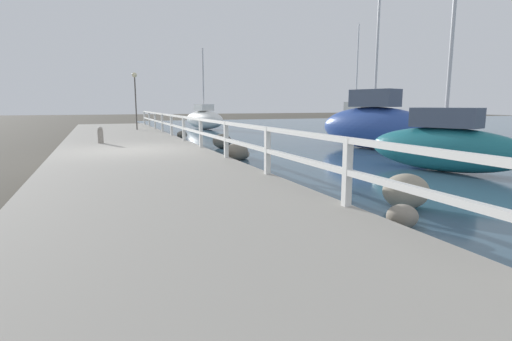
# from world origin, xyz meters

# --- Properties ---
(ground_plane) EXTENTS (120.00, 120.00, 0.00)m
(ground_plane) POSITION_xyz_m (0.00, 0.00, 0.00)
(ground_plane) COLOR #4C473D
(dock_walkway) EXTENTS (4.41, 36.00, 0.29)m
(dock_walkway) POSITION_xyz_m (0.00, 0.00, 0.15)
(dock_walkway) COLOR #9E998E
(dock_walkway) RESTS_ON ground
(railing) EXTENTS (0.10, 32.50, 0.93)m
(railing) POSITION_xyz_m (2.10, 0.00, 0.92)
(railing) COLOR white
(railing) RESTS_ON dock_walkway
(boulder_upstream) EXTENTS (0.50, 0.45, 0.37)m
(boulder_upstream) POSITION_xyz_m (2.90, 7.11, 0.19)
(boulder_upstream) COLOR #666056
(boulder_upstream) RESTS_ON ground
(boulder_downstream) EXTENTS (0.38, 0.34, 0.29)m
(boulder_downstream) POSITION_xyz_m (3.15, -1.09, 0.14)
(boulder_downstream) COLOR gray
(boulder_downstream) RESTS_ON ground
(boulder_near_dock) EXTENTS (0.75, 0.67, 0.56)m
(boulder_near_dock) POSITION_xyz_m (3.56, -7.62, 0.28)
(boulder_near_dock) COLOR gray
(boulder_near_dock) RESTS_ON ground
(boulder_far_strip) EXTENTS (0.43, 0.39, 0.33)m
(boulder_far_strip) POSITION_xyz_m (2.77, -8.44, 0.16)
(boulder_far_strip) COLOR gray
(boulder_far_strip) RESTS_ON ground
(boulder_water_edge) EXTENTS (0.69, 0.62, 0.52)m
(boulder_water_edge) POSITION_xyz_m (2.86, -1.33, 0.26)
(boulder_water_edge) COLOR slate
(boulder_water_edge) RESTS_ON ground
(boulder_mid_strip) EXTENTS (0.73, 0.65, 0.55)m
(boulder_mid_strip) POSITION_xyz_m (3.43, 2.08, 0.27)
(boulder_mid_strip) COLOR #666056
(boulder_mid_strip) RESTS_ON ground
(mooring_bollard) EXTENTS (0.19, 0.19, 0.59)m
(mooring_bollard) POSITION_xyz_m (-0.88, 2.67, 0.58)
(mooring_bollard) COLOR gray
(mooring_bollard) RESTS_ON dock_walkway
(dock_lamp) EXTENTS (0.27, 0.27, 3.07)m
(dock_lamp) POSITION_xyz_m (1.06, 10.35, 2.60)
(dock_lamp) COLOR #514C47
(dock_lamp) RESTS_ON dock_walkway
(sailboat_white) EXTENTS (2.31, 5.00, 5.34)m
(sailboat_white) POSITION_xyz_m (5.84, 14.26, 0.69)
(sailboat_white) COLOR white
(sailboat_white) RESTS_ON water_surface
(sailboat_navy) EXTENTS (2.35, 4.65, 7.38)m
(sailboat_navy) POSITION_xyz_m (16.90, 12.52, 0.74)
(sailboat_navy) COLOR #192347
(sailboat_navy) RESTS_ON water_surface
(sailboat_blue) EXTENTS (2.70, 4.73, 5.82)m
(sailboat_blue) POSITION_xyz_m (8.62, -0.26, 0.90)
(sailboat_blue) COLOR #2D4C9E
(sailboat_blue) RESTS_ON water_surface
(sailboat_teal) EXTENTS (2.29, 3.94, 5.72)m
(sailboat_teal) POSITION_xyz_m (6.96, -5.12, 0.66)
(sailboat_teal) COLOR #1E707A
(sailboat_teal) RESTS_ON water_surface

